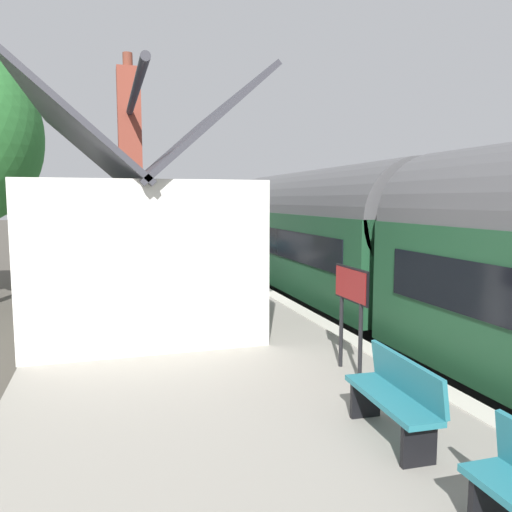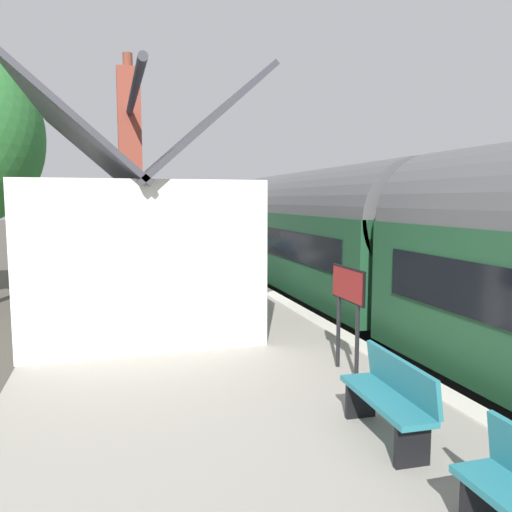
{
  "view_description": "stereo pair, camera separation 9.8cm",
  "coord_description": "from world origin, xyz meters",
  "px_view_note": "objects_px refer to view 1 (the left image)",
  "views": [
    {
      "loc": [
        -12.72,
        5.43,
        3.41
      ],
      "look_at": [
        0.32,
        1.5,
        1.87
      ],
      "focal_mm": 35.12,
      "sensor_mm": 36.0,
      "label": 1
    },
    {
      "loc": [
        -12.74,
        5.34,
        3.41
      ],
      "look_at": [
        0.32,
        1.5,
        1.87
      ],
      "focal_mm": 35.12,
      "sensor_mm": 36.0,
      "label": 2
    }
  ],
  "objects_px": {
    "train": "(416,256)",
    "bench_platform_end": "(395,395)",
    "bench_by_lamp": "(183,253)",
    "planter_by_door": "(125,259)",
    "planter_under_sign": "(97,247)",
    "station_building": "(136,242)",
    "planter_bench_left": "(176,266)",
    "station_sign_board": "(351,293)",
    "bench_mid_platform": "(168,247)"
  },
  "relations": [
    {
      "from": "planter_by_door",
      "to": "station_sign_board",
      "type": "relative_size",
      "value": 0.51
    },
    {
      "from": "bench_by_lamp",
      "to": "bench_mid_platform",
      "type": "relative_size",
      "value": 1.0
    },
    {
      "from": "planter_under_sign",
      "to": "bench_platform_end",
      "type": "bearing_deg",
      "value": -170.16
    },
    {
      "from": "train",
      "to": "planter_bench_left",
      "type": "distance_m",
      "value": 8.22
    },
    {
      "from": "train",
      "to": "planter_bench_left",
      "type": "xyz_separation_m",
      "value": [
        7.02,
        4.16,
        -0.96
      ]
    },
    {
      "from": "station_building",
      "to": "station_sign_board",
      "type": "distance_m",
      "value": 5.85
    },
    {
      "from": "station_building",
      "to": "planter_bench_left",
      "type": "xyz_separation_m",
      "value": [
        4.59,
        -1.5,
        -1.2
      ]
    },
    {
      "from": "planter_bench_left",
      "to": "station_sign_board",
      "type": "xyz_separation_m",
      "value": [
        -9.75,
        -1.21,
        0.8
      ]
    },
    {
      "from": "train",
      "to": "bench_platform_end",
      "type": "bearing_deg",
      "value": 143.82
    },
    {
      "from": "bench_by_lamp",
      "to": "planter_by_door",
      "type": "height_order",
      "value": "bench_by_lamp"
    },
    {
      "from": "train",
      "to": "planter_under_sign",
      "type": "xyz_separation_m",
      "value": [
        14.22,
        6.73,
        -0.93
      ]
    },
    {
      "from": "bench_platform_end",
      "to": "station_sign_board",
      "type": "distance_m",
      "value": 2.16
    },
    {
      "from": "train",
      "to": "bench_mid_platform",
      "type": "relative_size",
      "value": 15.31
    },
    {
      "from": "bench_by_lamp",
      "to": "bench_platform_end",
      "type": "xyz_separation_m",
      "value": [
        -14.7,
        -0.06,
        0.0
      ]
    },
    {
      "from": "station_building",
      "to": "bench_platform_end",
      "type": "height_order",
      "value": "station_building"
    },
    {
      "from": "station_building",
      "to": "bench_mid_platform",
      "type": "xyz_separation_m",
      "value": [
        10.44,
        -1.93,
        -1.11
      ]
    },
    {
      "from": "station_building",
      "to": "planter_under_sign",
      "type": "xyz_separation_m",
      "value": [
        11.78,
        1.06,
        -1.17
      ]
    },
    {
      "from": "planter_by_door",
      "to": "bench_platform_end",
      "type": "bearing_deg",
      "value": -170.71
    },
    {
      "from": "bench_by_lamp",
      "to": "bench_platform_end",
      "type": "relative_size",
      "value": 0.99
    },
    {
      "from": "station_building",
      "to": "planter_bench_left",
      "type": "distance_m",
      "value": 4.98
    },
    {
      "from": "station_building",
      "to": "planter_under_sign",
      "type": "distance_m",
      "value": 11.89
    },
    {
      "from": "bench_by_lamp",
      "to": "station_sign_board",
      "type": "bearing_deg",
      "value": -177.5
    },
    {
      "from": "planter_by_door",
      "to": "planter_bench_left",
      "type": "distance_m",
      "value": 2.62
    },
    {
      "from": "bench_by_lamp",
      "to": "planter_bench_left",
      "type": "relative_size",
      "value": 1.95
    },
    {
      "from": "station_building",
      "to": "bench_by_lamp",
      "type": "distance_m",
      "value": 7.94
    },
    {
      "from": "bench_mid_platform",
      "to": "planter_bench_left",
      "type": "relative_size",
      "value": 1.96
    },
    {
      "from": "bench_platform_end",
      "to": "station_sign_board",
      "type": "xyz_separation_m",
      "value": [
        1.98,
        -0.49,
        0.71
      ]
    },
    {
      "from": "planter_under_sign",
      "to": "bench_by_lamp",
      "type": "bearing_deg",
      "value": -142.69
    },
    {
      "from": "station_building",
      "to": "station_sign_board",
      "type": "xyz_separation_m",
      "value": [
        -5.17,
        -2.72,
        -0.4
      ]
    },
    {
      "from": "station_building",
      "to": "bench_mid_platform",
      "type": "bearing_deg",
      "value": -10.46
    },
    {
      "from": "bench_platform_end",
      "to": "planter_under_sign",
      "type": "distance_m",
      "value": 19.21
    },
    {
      "from": "planter_by_door",
      "to": "planter_bench_left",
      "type": "relative_size",
      "value": 1.12
    },
    {
      "from": "station_building",
      "to": "planter_under_sign",
      "type": "relative_size",
      "value": 9.44
    },
    {
      "from": "train",
      "to": "bench_by_lamp",
      "type": "height_order",
      "value": "train"
    },
    {
      "from": "bench_platform_end",
      "to": "station_sign_board",
      "type": "bearing_deg",
      "value": -14.06
    },
    {
      "from": "bench_by_lamp",
      "to": "planter_under_sign",
      "type": "xyz_separation_m",
      "value": [
        4.23,
        3.22,
        -0.06
      ]
    },
    {
      "from": "station_building",
      "to": "planter_bench_left",
      "type": "height_order",
      "value": "station_building"
    },
    {
      "from": "bench_by_lamp",
      "to": "planter_bench_left",
      "type": "distance_m",
      "value": 3.04
    },
    {
      "from": "bench_by_lamp",
      "to": "planter_by_door",
      "type": "relative_size",
      "value": 1.75
    },
    {
      "from": "bench_platform_end",
      "to": "planter_under_sign",
      "type": "relative_size",
      "value": 1.8
    },
    {
      "from": "planter_bench_left",
      "to": "station_sign_board",
      "type": "distance_m",
      "value": 9.86
    },
    {
      "from": "bench_platform_end",
      "to": "station_sign_board",
      "type": "relative_size",
      "value": 0.9
    },
    {
      "from": "train",
      "to": "station_building",
      "type": "relative_size",
      "value": 2.92
    },
    {
      "from": "bench_platform_end",
      "to": "planter_under_sign",
      "type": "xyz_separation_m",
      "value": [
        18.93,
        3.28,
        -0.06
      ]
    },
    {
      "from": "bench_mid_platform",
      "to": "station_sign_board",
      "type": "bearing_deg",
      "value": -177.1
    },
    {
      "from": "bench_platform_end",
      "to": "planter_under_sign",
      "type": "height_order",
      "value": "bench_platform_end"
    },
    {
      "from": "train",
      "to": "station_sign_board",
      "type": "distance_m",
      "value": 4.02
    },
    {
      "from": "planter_bench_left",
      "to": "planter_under_sign",
      "type": "bearing_deg",
      "value": 19.61
    },
    {
      "from": "planter_by_door",
      "to": "station_building",
      "type": "bearing_deg",
      "value": -179.65
    },
    {
      "from": "train",
      "to": "bench_platform_end",
      "type": "relative_size",
      "value": 15.29
    }
  ]
}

